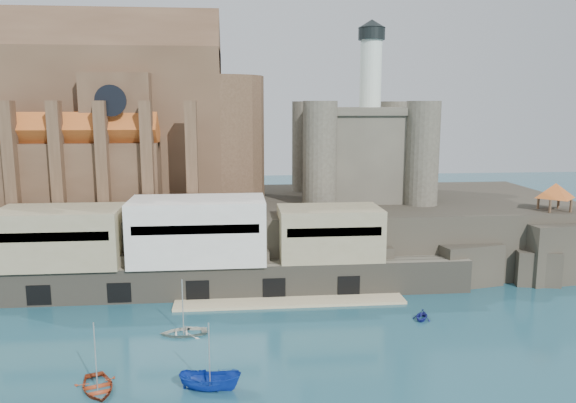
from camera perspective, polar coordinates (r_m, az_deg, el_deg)
The scene contains 11 objects.
ground at distance 57.55m, azimuth 0.03°, elevation -16.47°, with size 300.00×300.00×0.00m, color #194655.
promontory at distance 93.14m, azimuth -2.41°, elevation -2.92°, with size 100.00×36.00×10.00m.
quay at distance 77.09m, azimuth -9.22°, elevation -4.88°, with size 70.00×12.00×13.05m.
church at distance 95.20m, azimuth -17.24°, elevation 7.39°, with size 47.00×25.93×30.51m.
castle_keep at distance 95.04m, azimuth 7.36°, elevation 5.44°, with size 21.20×21.20×29.30m.
rock_outcrop at distance 92.86m, azimuth 25.17°, elevation -4.48°, with size 14.50×10.50×8.70m.
pavilion at distance 91.37m, azimuth 25.52°, elevation 0.85°, with size 6.40×6.40×5.40m.
boat_0 at distance 56.35m, azimuth -18.78°, elevation -17.64°, with size 4.00×1.16×5.60m, color #9B3618.
boat_2 at distance 54.05m, azimuth -7.91°, elevation -18.42°, with size 2.15×2.21×5.71m, color #10329F.
boat_6 at distance 65.89m, azimuth -10.55°, elevation -13.10°, with size 3.74×1.09×5.24m, color beige.
boat_7 at distance 70.75m, azimuth 13.42°, elevation -11.56°, with size 2.63×1.60×3.04m, color navy.
Camera 1 is at (-4.94, -51.33, 25.55)m, focal length 35.00 mm.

